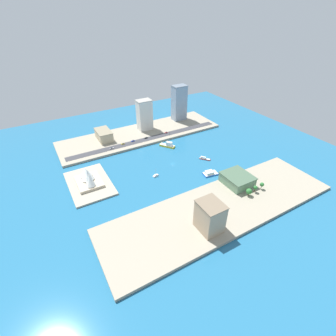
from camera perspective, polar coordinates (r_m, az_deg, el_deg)
ground_plane at (r=303.94m, az=1.09°, el=0.99°), size 440.00×440.00×0.00m
quay_west at (r=245.35m, az=12.30°, el=-8.90°), size 70.00×240.00×2.98m
quay_east at (r=374.83m, az=-6.20°, el=7.82°), size 70.00×240.00×2.98m
peninsula_point at (r=283.00m, az=-17.75°, el=-3.43°), size 66.11×43.17×2.00m
road_strip at (r=356.44m, az=-4.75°, el=6.74°), size 11.10×228.00×0.15m
ferry_yellow_fast at (r=339.89m, az=-0.07°, el=5.35°), size 21.35×17.28×7.79m
tugboat_red at (r=315.40m, az=8.44°, el=2.20°), size 12.54×11.09×3.51m
catamaran_blue at (r=288.22m, az=9.73°, el=-1.19°), size 11.97×18.67×4.55m
sailboat_small_white at (r=281.92m, az=-2.87°, el=-1.75°), size 4.50×8.29×10.31m
terminal_long_green at (r=273.24m, az=15.75°, el=-2.55°), size 30.51×27.70×10.93m
apartment_midrise_tan at (r=212.09m, az=9.66°, el=-11.02°), size 22.27×18.89×27.94m
office_block_beige at (r=363.08m, az=-14.66°, el=7.44°), size 31.63×18.71×13.65m
hotel_broad_white at (r=378.12m, az=-5.47°, el=12.13°), size 15.85×21.79×45.61m
tower_tall_glass at (r=411.98m, az=2.60°, el=14.85°), size 15.77×22.90×55.72m
hatchback_blue at (r=351.55m, az=-8.11°, el=6.26°), size 1.82×5.06×1.61m
taxi_yellow_cab at (r=346.14m, az=-10.40°, el=5.55°), size 2.18×4.36×1.56m
suv_black at (r=357.99m, az=-5.10°, el=7.00°), size 1.85×4.86×1.51m
sedan_silver at (r=337.98m, az=-12.92°, el=4.50°), size 1.96×5.14×1.66m
pickup_red at (r=372.18m, az=-0.42°, el=8.24°), size 2.05×4.40×1.62m
traffic_light_waterfront at (r=362.96m, az=0.35°, el=8.14°), size 0.36×0.36×6.50m
opera_landmark at (r=279.41m, az=-18.09°, el=-2.01°), size 34.42×25.75×19.36m
park_tree_cluster at (r=264.16m, az=19.16°, el=-4.64°), size 6.28×24.49×8.50m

